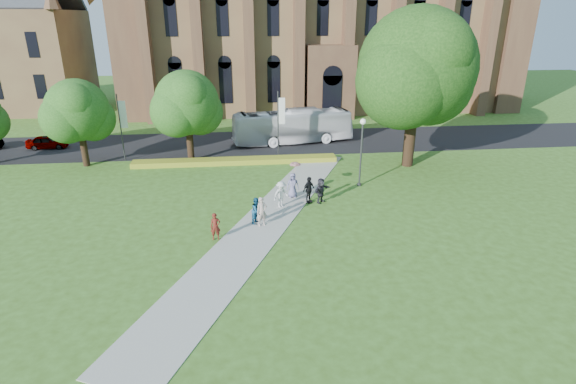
{
  "coord_description": "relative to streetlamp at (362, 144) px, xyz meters",
  "views": [
    {
      "loc": [
        -1.59,
        -25.25,
        12.24
      ],
      "look_at": [
        1.41,
        1.69,
        1.6
      ],
      "focal_mm": 28.0,
      "sensor_mm": 36.0,
      "label": 1
    }
  ],
  "objects": [
    {
      "name": "parasol",
      "position": [
        -5.24,
        -1.74,
        -1.1
      ],
      "size": [
        1.05,
        1.05,
        0.71
      ],
      "primitive_type": "imported",
      "rotation": [
        0.0,
        0.0,
        -0.37
      ],
      "color": "#D09693",
      "rests_on": "pedestrian_4"
    },
    {
      "name": "pedestrian_6",
      "position": [
        -7.89,
        -6.33,
        -2.33
      ],
      "size": [
        0.79,
        0.66,
        1.86
      ],
      "primitive_type": "imported",
      "rotation": [
        0.0,
        0.0,
        0.36
      ],
      "color": "#AA988E",
      "rests_on": "footpath"
    },
    {
      "name": "ground",
      "position": [
        -7.5,
        -6.5,
        -3.3
      ],
      "size": [
        160.0,
        160.0,
        0.0
      ],
      "primitive_type": "plane",
      "color": "#3B5A1B",
      "rests_on": "ground"
    },
    {
      "name": "streetlamp",
      "position": [
        0.0,
        0.0,
        0.0
      ],
      "size": [
        0.44,
        0.44,
        5.24
      ],
      "color": "#38383D",
      "rests_on": "ground"
    },
    {
      "name": "flower_hedge",
      "position": [
        -9.5,
        6.7,
        -3.07
      ],
      "size": [
        18.0,
        1.4,
        0.45
      ],
      "primitive_type": "cube",
      "color": "gold",
      "rests_on": "ground"
    },
    {
      "name": "street_tree_1",
      "position": [
        -13.5,
        8.0,
        1.93
      ],
      "size": [
        5.6,
        5.6,
        8.05
      ],
      "color": "#332114",
      "rests_on": "ground"
    },
    {
      "name": "pedestrian_3",
      "position": [
        -4.43,
        -2.95,
        -2.31
      ],
      "size": [
        1.14,
        1.07,
        1.88
      ],
      "primitive_type": "imported",
      "rotation": [
        0.0,
        0.0,
        0.71
      ],
      "color": "black",
      "rests_on": "footpath"
    },
    {
      "name": "banner_pole_0",
      "position": [
        -5.39,
        8.7,
        0.09
      ],
      "size": [
        0.7,
        0.1,
        6.0
      ],
      "color": "#38383D",
      "rests_on": "ground"
    },
    {
      "name": "pedestrian_5",
      "position": [
        -3.58,
        -3.06,
        -2.37
      ],
      "size": [
        1.56,
        1.51,
        1.78
      ],
      "primitive_type": "imported",
      "rotation": [
        0.0,
        0.0,
        0.76
      ],
      "color": "#27262D",
      "rests_on": "footpath"
    },
    {
      "name": "pedestrian_2",
      "position": [
        -6.42,
        -3.56,
        -2.34
      ],
      "size": [
        1.37,
        1.18,
        1.84
      ],
      "primitive_type": "imported",
      "rotation": [
        0.0,
        0.0,
        0.51
      ],
      "color": "beige",
      "rests_on": "footpath"
    },
    {
      "name": "tour_coach",
      "position": [
        -3.62,
        13.05,
        -1.57
      ],
      "size": [
        12.57,
        4.9,
        3.41
      ],
      "primitive_type": "imported",
      "rotation": [
        0.0,
        0.0,
        1.74
      ],
      "color": "silver",
      "rests_on": "road"
    },
    {
      "name": "pedestrian_0",
      "position": [
        -10.68,
        -7.91,
        -2.44
      ],
      "size": [
        0.64,
        0.46,
        1.63
      ],
      "primitive_type": "imported",
      "rotation": [
        0.0,
        0.0,
        0.12
      ],
      "color": "#5C1D15",
      "rests_on": "footpath"
    },
    {
      "name": "cathedral",
      "position": [
        2.5,
        33.23,
        9.69
      ],
      "size": [
        52.6,
        18.25,
        28.0
      ],
      "color": "brown",
      "rests_on": "ground"
    },
    {
      "name": "footpath",
      "position": [
        -7.5,
        -5.5,
        -3.28
      ],
      "size": [
        15.58,
        28.54,
        0.04
      ],
      "primitive_type": "cube",
      "rotation": [
        0.0,
        0.0,
        -0.44
      ],
      "color": "#B2B2A8",
      "rests_on": "ground"
    },
    {
      "name": "large_tree",
      "position": [
        5.5,
        4.5,
        5.07
      ],
      "size": [
        9.6,
        9.6,
        13.2
      ],
      "color": "#332114",
      "rests_on": "ground"
    },
    {
      "name": "pedestrian_1",
      "position": [
        -8.18,
        -5.94,
        -2.4
      ],
      "size": [
        0.99,
        1.04,
        1.7
      ],
      "primitive_type": "imported",
      "rotation": [
        0.0,
        0.0,
        1.0
      ],
      "color": "navy",
      "rests_on": "footpath"
    },
    {
      "name": "road",
      "position": [
        -7.5,
        13.5,
        -3.29
      ],
      "size": [
        160.0,
        10.0,
        0.02
      ],
      "primitive_type": "cube",
      "color": "black",
      "rests_on": "ground"
    },
    {
      "name": "pedestrian_4",
      "position": [
        -5.42,
        -1.84,
        -2.36
      ],
      "size": [
        0.89,
        0.59,
        1.8
      ],
      "primitive_type": "imported",
      "rotation": [
        0.0,
        0.0,
        0.02
      ],
      "color": "slate",
      "rests_on": "footpath"
    },
    {
      "name": "street_tree_0",
      "position": [
        -22.5,
        7.5,
        1.58
      ],
      "size": [
        5.2,
        5.2,
        7.5
      ],
      "color": "#332114",
      "rests_on": "ground"
    },
    {
      "name": "banner_pole_1",
      "position": [
        -19.39,
        8.7,
        0.09
      ],
      "size": [
        0.7,
        0.1,
        6.0
      ],
      "color": "#38383D",
      "rests_on": "ground"
    },
    {
      "name": "car_0",
      "position": [
        -27.96,
        13.6,
        -2.63
      ],
      "size": [
        3.85,
        1.7,
        1.29
      ],
      "primitive_type": "imported",
      "rotation": [
        0.0,
        0.0,
        1.62
      ],
      "color": "gray",
      "rests_on": "road"
    }
  ]
}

